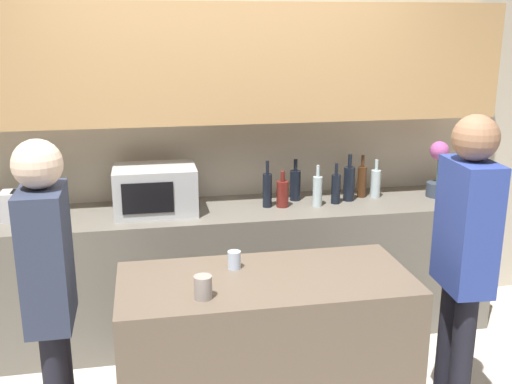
% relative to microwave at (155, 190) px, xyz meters
% --- Properties ---
extents(back_wall, '(6.40, 0.40, 2.70)m').
position_rel_microwave_xyz_m(back_wall, '(0.46, 0.26, 0.49)').
color(back_wall, beige).
rests_on(back_wall, ground_plane).
extents(back_counter, '(3.60, 0.62, 0.89)m').
position_rel_microwave_xyz_m(back_counter, '(0.46, -0.01, -0.60)').
color(back_counter, '#6B665B').
rests_on(back_counter, ground_plane).
extents(kitchen_island, '(1.39, 0.64, 0.91)m').
position_rel_microwave_xyz_m(kitchen_island, '(0.48, -1.19, -0.59)').
color(kitchen_island, brown).
rests_on(kitchen_island, ground_plane).
extents(microwave, '(0.52, 0.39, 0.30)m').
position_rel_microwave_xyz_m(microwave, '(0.00, 0.00, 0.00)').
color(microwave, '#B7BABC').
rests_on(microwave, back_counter).
extents(toaster, '(0.26, 0.16, 0.18)m').
position_rel_microwave_xyz_m(toaster, '(-0.81, 0.00, -0.06)').
color(toaster, silver).
rests_on(toaster, back_counter).
extents(potted_plant, '(0.14, 0.14, 0.39)m').
position_rel_microwave_xyz_m(potted_plant, '(1.95, 0.00, 0.05)').
color(potted_plant, '#333D4C').
rests_on(potted_plant, back_counter).
extents(bottle_0, '(0.06, 0.06, 0.31)m').
position_rel_microwave_xyz_m(bottle_0, '(0.73, -0.02, -0.03)').
color(bottle_0, black).
rests_on(bottle_0, back_counter).
extents(bottle_1, '(0.08, 0.08, 0.24)m').
position_rel_microwave_xyz_m(bottle_1, '(0.83, -0.04, -0.06)').
color(bottle_1, maroon).
rests_on(bottle_1, back_counter).
extents(bottle_2, '(0.07, 0.07, 0.29)m').
position_rel_microwave_xyz_m(bottle_2, '(0.95, 0.10, -0.04)').
color(bottle_2, black).
rests_on(bottle_2, back_counter).
extents(bottle_3, '(0.06, 0.06, 0.28)m').
position_rel_microwave_xyz_m(bottle_3, '(1.06, -0.07, -0.04)').
color(bottle_3, silver).
rests_on(bottle_3, back_counter).
extents(bottle_4, '(0.06, 0.06, 0.28)m').
position_rel_microwave_xyz_m(bottle_4, '(1.20, -0.03, -0.04)').
color(bottle_4, black).
rests_on(bottle_4, back_counter).
extents(bottle_5, '(0.08, 0.08, 0.32)m').
position_rel_microwave_xyz_m(bottle_5, '(1.31, 0.02, -0.03)').
color(bottle_5, black).
rests_on(bottle_5, back_counter).
extents(bottle_6, '(0.06, 0.06, 0.30)m').
position_rel_microwave_xyz_m(bottle_6, '(1.43, 0.09, -0.04)').
color(bottle_6, '#472814').
rests_on(bottle_6, back_counter).
extents(bottle_7, '(0.07, 0.07, 0.27)m').
position_rel_microwave_xyz_m(bottle_7, '(1.52, 0.06, -0.05)').
color(bottle_7, silver).
rests_on(bottle_7, back_counter).
extents(cup_0, '(0.08, 0.08, 0.10)m').
position_rel_microwave_xyz_m(cup_0, '(0.17, -1.36, -0.08)').
color(cup_0, gray).
rests_on(cup_0, kitchen_island).
extents(cup_1, '(0.06, 0.06, 0.09)m').
position_rel_microwave_xyz_m(cup_1, '(0.35, -1.06, -0.09)').
color(cup_1, silver).
rests_on(cup_1, kitchen_island).
extents(person_left, '(0.22, 0.35, 1.67)m').
position_rel_microwave_xyz_m(person_left, '(1.46, -1.26, -0.05)').
color(person_left, black).
rests_on(person_left, ground_plane).
extents(person_center, '(0.21, 0.34, 1.61)m').
position_rel_microwave_xyz_m(person_center, '(-0.49, -1.20, -0.09)').
color(person_center, black).
rests_on(person_center, ground_plane).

